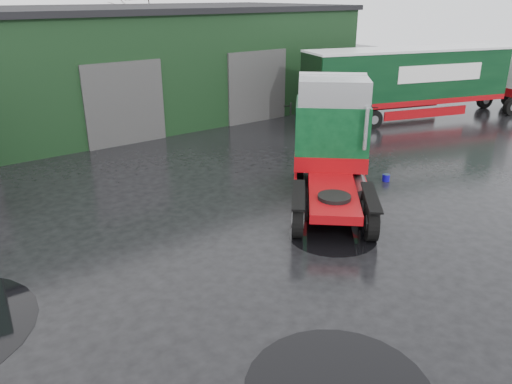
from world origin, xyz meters
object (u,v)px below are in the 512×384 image
hero_tractor (333,149)px  wash_bucket (386,178)px  lorry_right (406,85)px  tree_back_b (138,37)px  warehouse (80,66)px

hero_tractor → wash_bucket: hero_tractor is taller
lorry_right → tree_back_b: bearing=-144.6°
warehouse → wash_bucket: bearing=-70.3°
tree_back_b → wash_bucket: bearing=-93.9°
hero_tractor → wash_bucket: bearing=50.3°
hero_tractor → tree_back_b: bearing=120.5°
warehouse → hero_tractor: size_ratio=4.71×
lorry_right → wash_bucket: lorry_right is taller
wash_bucket → tree_back_b: 27.46m
hero_tractor → lorry_right: 14.18m
hero_tractor → tree_back_b: (5.50, 27.70, 1.61)m
warehouse → lorry_right: warehouse is taller
lorry_right → warehouse: bearing=-109.3°
wash_bucket → tree_back_b: bearing=86.1°
warehouse → wash_bucket: warehouse is taller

